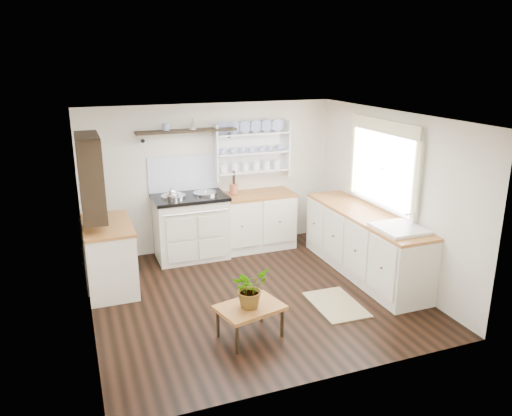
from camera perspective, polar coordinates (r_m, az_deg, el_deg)
The scene contains 19 objects.
floor at distance 6.59m, azimuth -0.27°, elevation -9.91°, with size 4.00×3.80×0.01m, color black.
wall_back at distance 7.90m, azimuth -5.11°, elevation 3.52°, with size 4.00×0.02×2.30m, color beige.
wall_right at distance 7.08m, azimuth 15.07°, elevation 1.40°, with size 0.02×3.80×2.30m, color beige.
wall_left at distance 5.80m, azimuth -19.13°, elevation -2.37°, with size 0.02×3.80×2.30m, color beige.
ceiling at distance 5.92m, azimuth -0.30°, elevation 10.38°, with size 4.00×3.80×0.01m, color white.
window at distance 7.07m, azimuth 14.29°, elevation 4.91°, with size 0.08×1.55×1.22m.
aga_cooker at distance 7.67m, azimuth -7.48°, elevation -2.05°, with size 1.10×0.76×1.01m.
back_cabinets at distance 7.99m, azimuth -0.26°, elevation -1.39°, with size 1.27×0.63×0.90m.
right_cabinets at distance 7.20m, azimuth 12.25°, elevation -3.91°, with size 0.62×2.43×0.90m.
belfast_sink at distance 6.51m, azimuth 15.98°, elevation -3.25°, with size 0.55×0.60×0.45m.
left_cabinets at distance 6.89m, azimuth -16.40°, elevation -5.19°, with size 0.62×1.13×0.90m.
plate_rack at distance 7.98m, azimuth -0.59°, elevation 6.70°, with size 1.20×0.22×0.90m.
high_shelf at distance 7.55m, azimuth -7.96°, elevation 8.66°, with size 1.50×0.29×0.16m.
left_shelving at distance 6.57m, azimuth -18.40°, elevation 3.53°, with size 0.28×0.80×1.05m, color black.
kettle at distance 7.35m, azimuth -9.55°, elevation 1.39°, with size 0.17×0.17×0.21m, color silver, non-canonical shape.
utensil_crock at distance 7.82m, azimuth -2.57°, elevation 2.19°, with size 0.13×0.13×0.15m, color #A2553B.
center_table at distance 5.55m, azimuth -0.69°, elevation -11.55°, with size 0.79×0.64×0.37m.
potted_plant at distance 5.43m, azimuth -0.70°, elevation -9.08°, with size 0.40×0.35×0.44m, color #3F7233.
floor_rug at distance 6.42m, azimuth 9.14°, elevation -10.83°, with size 0.55×0.85×0.02m, color #908354.
Camera 1 is at (-2.05, -5.51, 2.98)m, focal length 35.00 mm.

